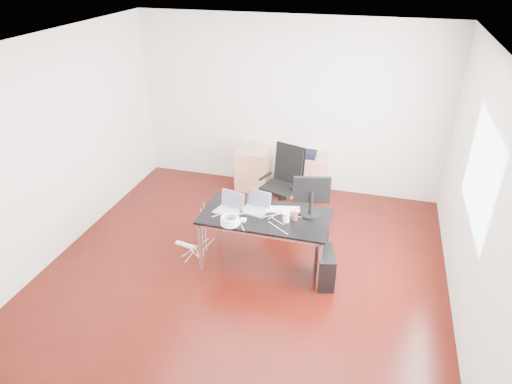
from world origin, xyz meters
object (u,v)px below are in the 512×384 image
(office_chair, at_px, (284,179))
(pc_tower, at_px, (325,267))
(filing_cabinet_left, at_px, (253,168))
(desk, at_px, (266,219))
(filing_cabinet_right, at_px, (309,175))

(office_chair, xyz_separation_m, pc_tower, (0.85, -1.44, -0.39))
(office_chair, bearing_deg, filing_cabinet_left, 152.15)
(filing_cabinet_left, xyz_separation_m, pc_tower, (1.55, -2.19, -0.13))
(filing_cabinet_left, bearing_deg, desk, -69.58)
(filing_cabinet_right, bearing_deg, filing_cabinet_left, 180.00)
(office_chair, height_order, filing_cabinet_right, office_chair)
(desk, relative_size, office_chair, 1.48)
(filing_cabinet_left, height_order, pc_tower, filing_cabinet_left)
(desk, xyz_separation_m, pc_tower, (0.80, -0.17, -0.46))
(desk, height_order, filing_cabinet_left, desk)
(desk, relative_size, pc_tower, 3.56)
(filing_cabinet_left, height_order, filing_cabinet_right, same)
(desk, xyz_separation_m, filing_cabinet_left, (-0.75, 2.02, -0.33))
(desk, height_order, filing_cabinet_right, desk)
(desk, distance_m, filing_cabinet_left, 2.18)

